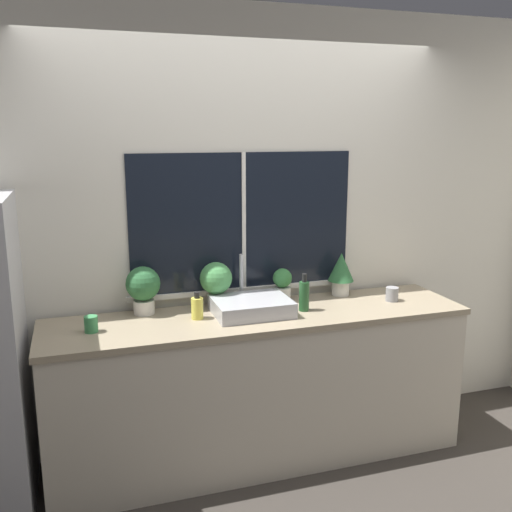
{
  "coord_description": "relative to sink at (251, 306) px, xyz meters",
  "views": [
    {
      "loc": [
        -0.99,
        -2.74,
        1.98
      ],
      "look_at": [
        -0.02,
        0.28,
        1.27
      ],
      "focal_mm": 40.0,
      "sensor_mm": 36.0,
      "label": 1
    }
  ],
  "objects": [
    {
      "name": "counter",
      "position": [
        0.04,
        -0.02,
        -0.51
      ],
      "size": [
        2.49,
        0.59,
        0.92
      ],
      "color": "beige",
      "rests_on": "ground_plane"
    },
    {
      "name": "potted_plant_far_right",
      "position": [
        0.67,
        0.19,
        0.12
      ],
      "size": [
        0.17,
        0.17,
        0.28
      ],
      "color": "silver",
      "rests_on": "counter"
    },
    {
      "name": "ground_plane",
      "position": [
        0.04,
        -0.31,
        -0.97
      ],
      "size": [
        14.0,
        14.0,
        0.0
      ],
      "primitive_type": "plane",
      "color": "#38332D"
    },
    {
      "name": "soap_bottle",
      "position": [
        -0.32,
        0.0,
        0.02
      ],
      "size": [
        0.07,
        0.07,
        0.16
      ],
      "color": "#DBD14C",
      "rests_on": "counter"
    },
    {
      "name": "bottle_tall",
      "position": [
        0.32,
        -0.04,
        0.05
      ],
      "size": [
        0.06,
        0.06,
        0.23
      ],
      "color": "#235128",
      "rests_on": "counter"
    },
    {
      "name": "wall_back",
      "position": [
        0.04,
        0.33,
        0.38
      ],
      "size": [
        8.0,
        0.09,
        2.7
      ],
      "color": "silver",
      "rests_on": "ground_plane"
    },
    {
      "name": "mug_green",
      "position": [
        -0.91,
        -0.04,
        -0.0
      ],
      "size": [
        0.07,
        0.07,
        0.09
      ],
      "color": "#38844C",
      "rests_on": "counter"
    },
    {
      "name": "potted_plant_center_left",
      "position": [
        -0.16,
        0.19,
        0.12
      ],
      "size": [
        0.2,
        0.2,
        0.28
      ],
      "color": "silver",
      "rests_on": "counter"
    },
    {
      "name": "wall_right",
      "position": [
        2.25,
        1.19,
        0.38
      ],
      "size": [
        0.06,
        7.0,
        2.7
      ],
      "color": "silver",
      "rests_on": "ground_plane"
    },
    {
      "name": "potted_plant_center_right",
      "position": [
        0.26,
        0.19,
        0.06
      ],
      "size": [
        0.12,
        0.12,
        0.21
      ],
      "color": "silver",
      "rests_on": "counter"
    },
    {
      "name": "sink",
      "position": [
        0.0,
        0.0,
        0.0
      ],
      "size": [
        0.44,
        0.41,
        0.31
      ],
      "color": "#ADADB2",
      "rests_on": "counter"
    },
    {
      "name": "mug_grey",
      "position": [
        0.92,
        -0.03,
        -0.0
      ],
      "size": [
        0.08,
        0.08,
        0.09
      ],
      "color": "gray",
      "rests_on": "counter"
    },
    {
      "name": "potted_plant_far_left",
      "position": [
        -0.6,
        0.19,
        0.12
      ],
      "size": [
        0.2,
        0.2,
        0.28
      ],
      "color": "silver",
      "rests_on": "counter"
    }
  ]
}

